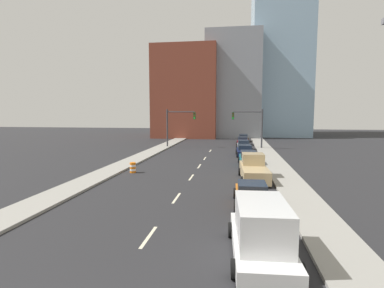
% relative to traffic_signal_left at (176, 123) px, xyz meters
% --- Properties ---
extents(sidewalk_left, '(2.46, 94.81, 0.17)m').
position_rel_traffic_signal_left_xyz_m(sidewalk_left, '(-2.06, 5.18, -3.88)').
color(sidewalk_left, gray).
rests_on(sidewalk_left, ground).
extents(sidewalk_right, '(2.46, 94.81, 0.17)m').
position_rel_traffic_signal_left_xyz_m(sidewalk_right, '(13.85, 5.18, -3.88)').
color(sidewalk_right, gray).
rests_on(sidewalk_right, ground).
extents(lane_stripe_at_8m, '(0.16, 2.40, 0.01)m').
position_rel_traffic_signal_left_xyz_m(lane_stripe_at_8m, '(5.90, -34.30, -3.96)').
color(lane_stripe_at_8m, beige).
rests_on(lane_stripe_at_8m, ground).
extents(lane_stripe_at_14m, '(0.16, 2.40, 0.01)m').
position_rel_traffic_signal_left_xyz_m(lane_stripe_at_14m, '(5.90, -28.09, -3.96)').
color(lane_stripe_at_14m, beige).
rests_on(lane_stripe_at_14m, ground).
extents(lane_stripe_at_20m, '(0.16, 2.40, 0.01)m').
position_rel_traffic_signal_left_xyz_m(lane_stripe_at_20m, '(5.90, -21.77, -3.96)').
color(lane_stripe_at_20m, beige).
rests_on(lane_stripe_at_20m, ground).
extents(lane_stripe_at_26m, '(0.16, 2.40, 0.01)m').
position_rel_traffic_signal_left_xyz_m(lane_stripe_at_26m, '(5.90, -16.33, -3.96)').
color(lane_stripe_at_26m, beige).
rests_on(lane_stripe_at_26m, ground).
extents(lane_stripe_at_31m, '(0.16, 2.40, 0.01)m').
position_rel_traffic_signal_left_xyz_m(lane_stripe_at_31m, '(5.90, -10.92, -3.96)').
color(lane_stripe_at_31m, beige).
rests_on(lane_stripe_at_31m, ground).
extents(lane_stripe_at_39m, '(0.16, 2.40, 0.01)m').
position_rel_traffic_signal_left_xyz_m(lane_stripe_at_39m, '(5.90, -3.50, -3.96)').
color(lane_stripe_at_39m, beige).
rests_on(lane_stripe_at_39m, ground).
extents(building_brick_left, '(14.00, 16.00, 20.01)m').
position_rel_traffic_signal_left_xyz_m(building_brick_left, '(-1.77, 23.19, 6.04)').
color(building_brick_left, brown).
rests_on(building_brick_left, ground).
extents(building_office_center, '(12.00, 20.00, 23.14)m').
position_rel_traffic_signal_left_xyz_m(building_office_center, '(8.69, 27.19, 7.60)').
color(building_office_center, gray).
rests_on(building_office_center, ground).
extents(building_glass_right, '(13.00, 20.00, 38.40)m').
position_rel_traffic_signal_left_xyz_m(building_glass_right, '(19.54, 31.19, 15.23)').
color(building_glass_right, '#8CADC6').
rests_on(building_glass_right, ground).
extents(traffic_signal_left, '(4.70, 0.35, 6.07)m').
position_rel_traffic_signal_left_xyz_m(traffic_signal_left, '(0.00, 0.00, 0.00)').
color(traffic_signal_left, '#38383D').
rests_on(traffic_signal_left, ground).
extents(traffic_signal_right, '(4.70, 0.35, 6.07)m').
position_rel_traffic_signal_left_xyz_m(traffic_signal_right, '(12.10, 0.00, 0.00)').
color(traffic_signal_right, '#38383D').
rests_on(traffic_signal_right, ground).
extents(traffic_barrel, '(0.56, 0.56, 0.95)m').
position_rel_traffic_signal_left_xyz_m(traffic_barrel, '(0.23, -20.59, -3.49)').
color(traffic_barrel, orange).
rests_on(traffic_barrel, ground).
extents(box_truck_white, '(2.59, 5.53, 2.22)m').
position_rel_traffic_signal_left_xyz_m(box_truck_white, '(10.71, -35.54, -2.93)').
color(box_truck_white, silver).
rests_on(box_truck_white, ground).
extents(sedan_orange, '(2.23, 4.31, 1.37)m').
position_rel_traffic_signal_left_xyz_m(sedan_orange, '(10.67, -28.91, -3.33)').
color(sedan_orange, orange).
rests_on(sedan_orange, ground).
extents(pickup_truck_tan, '(2.52, 5.92, 2.10)m').
position_rel_traffic_signal_left_xyz_m(pickup_truck_tan, '(11.14, -21.83, -3.12)').
color(pickup_truck_tan, tan).
rests_on(pickup_truck_tan, ground).
extents(sedan_teal, '(2.16, 4.54, 1.52)m').
position_rel_traffic_signal_left_xyz_m(sedan_teal, '(10.95, -14.80, -3.28)').
color(sedan_teal, '#196B75').
rests_on(sedan_teal, ground).
extents(sedan_navy, '(2.30, 4.79, 1.42)m').
position_rel_traffic_signal_left_xyz_m(sedan_navy, '(10.72, -8.00, -3.31)').
color(sedan_navy, '#141E47').
rests_on(sedan_navy, ground).
extents(sedan_gray, '(2.18, 4.71, 1.44)m').
position_rel_traffic_signal_left_xyz_m(sedan_gray, '(10.68, -1.58, -3.31)').
color(sedan_gray, slate).
rests_on(sedan_gray, ground).
extents(sedan_maroon, '(2.27, 4.55, 1.41)m').
position_rel_traffic_signal_left_xyz_m(sedan_maroon, '(10.71, 5.10, -3.32)').
color(sedan_maroon, maroon).
rests_on(sedan_maroon, ground).
extents(sedan_brown, '(2.09, 4.66, 1.41)m').
position_rel_traffic_signal_left_xyz_m(sedan_brown, '(10.93, 11.47, -3.32)').
color(sedan_brown, brown).
rests_on(sedan_brown, ground).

